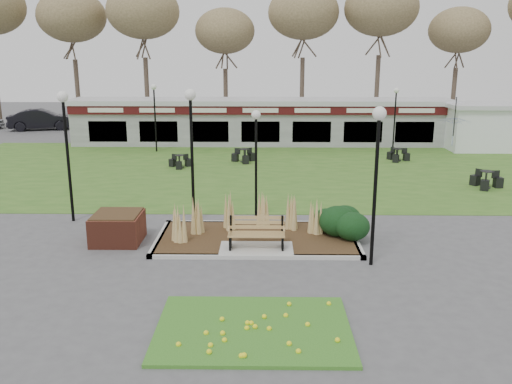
{
  "coord_description": "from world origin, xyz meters",
  "views": [
    {
      "loc": [
        0.21,
        -15.19,
        5.85
      ],
      "look_at": [
        -0.04,
        2.0,
        1.39
      ],
      "focal_mm": 38.0,
      "sensor_mm": 36.0,
      "label": 1
    }
  ],
  "objects_px": {
    "lamp_post_far_right": "(395,106)",
    "car_black": "(42,119)",
    "lamp_post_near_right": "(191,126)",
    "service_hut": "(481,126)",
    "bistro_set_b": "(244,158)",
    "brick_planter": "(118,227)",
    "patio_umbrella": "(454,132)",
    "park_bench": "(256,232)",
    "lamp_post_mid_left": "(65,128)",
    "lamp_post_far_left": "(154,103)",
    "lamp_post_near_left": "(377,152)",
    "bistro_set_c": "(398,157)",
    "bistro_set_a": "(180,163)",
    "lamp_post_mid_right": "(256,140)",
    "food_pavilion": "(261,121)",
    "bistro_set_d": "(486,182)"
  },
  "relations": [
    {
      "from": "lamp_post_mid_right",
      "to": "bistro_set_b",
      "type": "distance_m",
      "value": 10.49
    },
    {
      "from": "patio_umbrella",
      "to": "lamp_post_near_right",
      "type": "bearing_deg",
      "value": -136.98
    },
    {
      "from": "park_bench",
      "to": "bistro_set_c",
      "type": "relative_size",
      "value": 1.33
    },
    {
      "from": "lamp_post_far_left",
      "to": "lamp_post_near_right",
      "type": "bearing_deg",
      "value": -73.84
    },
    {
      "from": "lamp_post_near_left",
      "to": "bistro_set_d",
      "type": "distance_m",
      "value": 11.65
    },
    {
      "from": "lamp_post_far_right",
      "to": "bistro_set_b",
      "type": "height_order",
      "value": "lamp_post_far_right"
    },
    {
      "from": "lamp_post_far_left",
      "to": "car_black",
      "type": "relative_size",
      "value": 0.83
    },
    {
      "from": "lamp_post_near_right",
      "to": "lamp_post_far_right",
      "type": "xyz_separation_m",
      "value": [
        10.23,
        13.8,
        -0.6
      ]
    },
    {
      "from": "lamp_post_near_left",
      "to": "lamp_post_mid_right",
      "type": "relative_size",
      "value": 1.15
    },
    {
      "from": "bistro_set_b",
      "to": "service_hut",
      "type": "bearing_deg",
      "value": 16.22
    },
    {
      "from": "bistro_set_a",
      "to": "patio_umbrella",
      "type": "distance_m",
      "value": 15.54
    },
    {
      "from": "brick_planter",
      "to": "service_hut",
      "type": "distance_m",
      "value": 24.71
    },
    {
      "from": "lamp_post_far_right",
      "to": "bistro_set_b",
      "type": "relative_size",
      "value": 2.88
    },
    {
      "from": "lamp_post_far_left",
      "to": "food_pavilion",
      "type": "bearing_deg",
      "value": 25.29
    },
    {
      "from": "lamp_post_mid_left",
      "to": "bistro_set_c",
      "type": "xyz_separation_m",
      "value": [
        14.18,
        11.1,
        -3.09
      ]
    },
    {
      "from": "brick_planter",
      "to": "lamp_post_near_left",
      "type": "distance_m",
      "value": 8.35
    },
    {
      "from": "lamp_post_near_left",
      "to": "bistro_set_c",
      "type": "xyz_separation_m",
      "value": [
        4.33,
        15.07,
        -3.0
      ]
    },
    {
      "from": "lamp_post_near_right",
      "to": "lamp_post_far_left",
      "type": "bearing_deg",
      "value": 106.16
    },
    {
      "from": "bistro_set_a",
      "to": "service_hut",
      "type": "bearing_deg",
      "value": 17.75
    },
    {
      "from": "lamp_post_near_left",
      "to": "lamp_post_mid_right",
      "type": "xyz_separation_m",
      "value": [
        -3.33,
        4.48,
        -0.42
      ]
    },
    {
      "from": "patio_umbrella",
      "to": "lamp_post_far_left",
      "type": "bearing_deg",
      "value": 175.31
    },
    {
      "from": "lamp_post_near_right",
      "to": "lamp_post_mid_left",
      "type": "height_order",
      "value": "lamp_post_near_right"
    },
    {
      "from": "park_bench",
      "to": "bistro_set_b",
      "type": "height_order",
      "value": "park_bench"
    },
    {
      "from": "bistro_set_d",
      "to": "service_hut",
      "type": "bearing_deg",
      "value": 70.56
    },
    {
      "from": "lamp_post_mid_right",
      "to": "car_black",
      "type": "bearing_deg",
      "value": 126.71
    },
    {
      "from": "lamp_post_near_left",
      "to": "lamp_post_far_right",
      "type": "relative_size",
      "value": 1.17
    },
    {
      "from": "food_pavilion",
      "to": "lamp_post_far_left",
      "type": "bearing_deg",
      "value": -154.71
    },
    {
      "from": "lamp_post_far_right",
      "to": "patio_umbrella",
      "type": "bearing_deg",
      "value": -24.99
    },
    {
      "from": "lamp_post_mid_left",
      "to": "lamp_post_far_left",
      "type": "relative_size",
      "value": 1.14
    },
    {
      "from": "food_pavilion",
      "to": "lamp_post_near_left",
      "type": "height_order",
      "value": "lamp_post_near_left"
    },
    {
      "from": "lamp_post_near_right",
      "to": "lamp_post_far_left",
      "type": "relative_size",
      "value": 1.16
    },
    {
      "from": "patio_umbrella",
      "to": "bistro_set_d",
      "type": "bearing_deg",
      "value": -97.39
    },
    {
      "from": "park_bench",
      "to": "bistro_set_d",
      "type": "relative_size",
      "value": 1.2
    },
    {
      "from": "lamp_post_far_right",
      "to": "car_black",
      "type": "bearing_deg",
      "value": 159.55
    },
    {
      "from": "lamp_post_near_right",
      "to": "service_hut",
      "type": "bearing_deg",
      "value": 43.18
    },
    {
      "from": "lamp_post_near_right",
      "to": "lamp_post_mid_right",
      "type": "relative_size",
      "value": 1.19
    },
    {
      "from": "lamp_post_far_right",
      "to": "lamp_post_far_left",
      "type": "xyz_separation_m",
      "value": [
        -14.23,
        -0.0,
        0.14
      ]
    },
    {
      "from": "brick_planter",
      "to": "lamp_post_mid_right",
      "type": "bearing_deg",
      "value": 31.71
    },
    {
      "from": "brick_planter",
      "to": "patio_umbrella",
      "type": "bearing_deg",
      "value": 43.44
    },
    {
      "from": "food_pavilion",
      "to": "car_black",
      "type": "bearing_deg",
      "value": 159.55
    },
    {
      "from": "lamp_post_far_left",
      "to": "bistro_set_c",
      "type": "relative_size",
      "value": 3.14
    },
    {
      "from": "service_hut",
      "to": "lamp_post_mid_right",
      "type": "height_order",
      "value": "lamp_post_mid_right"
    },
    {
      "from": "food_pavilion",
      "to": "lamp_post_mid_right",
      "type": "relative_size",
      "value": 6.32
    },
    {
      "from": "bistro_set_b",
      "to": "bistro_set_c",
      "type": "distance_m",
      "value": 8.47
    },
    {
      "from": "lamp_post_near_right",
      "to": "bistro_set_a",
      "type": "relative_size",
      "value": 3.79
    },
    {
      "from": "brick_planter",
      "to": "food_pavilion",
      "type": "xyz_separation_m",
      "value": [
        4.4,
        18.96,
        1.0
      ]
    },
    {
      "from": "brick_planter",
      "to": "car_black",
      "type": "distance_m",
      "value": 28.2
    },
    {
      "from": "food_pavilion",
      "to": "brick_planter",
      "type": "bearing_deg",
      "value": -103.06
    },
    {
      "from": "park_bench",
      "to": "bistro_set_d",
      "type": "distance_m",
      "value": 12.81
    },
    {
      "from": "lamp_post_near_left",
      "to": "lamp_post_far_left",
      "type": "relative_size",
      "value": 1.11
    }
  ]
}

